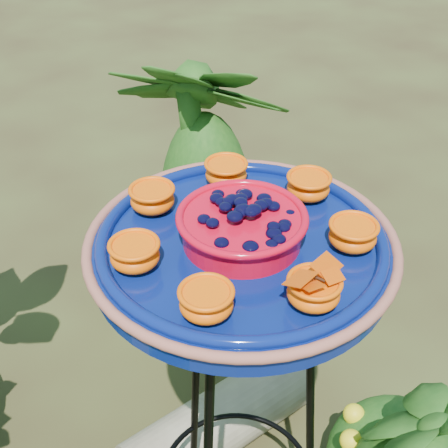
{
  "coord_description": "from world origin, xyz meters",
  "views": [
    {
      "loc": [
        -0.29,
        -0.72,
        1.47
      ],
      "look_at": [
        0.13,
        -0.12,
        0.93
      ],
      "focal_mm": 50.0,
      "sensor_mm": 36.0,
      "label": 1
    }
  ],
  "objects": [
    {
      "name": "feeder_dish",
      "position": [
        0.14,
        -0.15,
        0.91
      ],
      "size": [
        0.46,
        0.46,
        0.1
      ],
      "rotation": [
        0.0,
        0.0,
        0.04
      ],
      "color": "#07175C",
      "rests_on": "tripod_stand"
    },
    {
      "name": "driftwood_log",
      "position": [
        0.28,
        0.11,
        0.09
      ],
      "size": [
        0.53,
        0.2,
        0.17
      ],
      "primitive_type": "cylinder",
      "rotation": [
        0.0,
        1.57,
        0.05
      ],
      "color": "tan",
      "rests_on": "ground"
    },
    {
      "name": "tripod_stand",
      "position": [
        0.14,
        -0.15,
        0.53
      ],
      "size": [
        0.33,
        0.35,
        0.87
      ],
      "rotation": [
        0.0,
        0.0,
        0.04
      ],
      "color": "black",
      "rests_on": "ground"
    },
    {
      "name": "shrub_back_right",
      "position": [
        0.57,
        0.61,
        0.44
      ],
      "size": [
        0.7,
        0.7,
        0.89
      ],
      "primitive_type": "imported",
      "rotation": [
        0.0,
        0.0,
        2.33
      ],
      "color": "#194813",
      "rests_on": "ground"
    }
  ]
}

